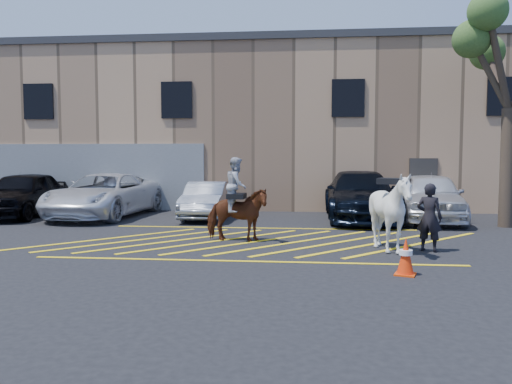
# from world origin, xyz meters

# --- Properties ---
(ground) EXTENTS (90.00, 90.00, 0.00)m
(ground) POSITION_xyz_m (0.00, 0.00, 0.00)
(ground) COLOR black
(ground) RESTS_ON ground
(car_black_suv) EXTENTS (2.44, 5.17, 1.71)m
(car_black_suv) POSITION_xyz_m (-9.32, 4.41, 0.85)
(car_black_suv) COLOR black
(car_black_suv) RESTS_ON ground
(car_white_pickup) EXTENTS (3.17, 6.07, 1.63)m
(car_white_pickup) POSITION_xyz_m (-6.23, 4.66, 0.81)
(car_white_pickup) COLOR silver
(car_white_pickup) RESTS_ON ground
(car_silver_sedan) EXTENTS (1.56, 4.10, 1.34)m
(car_silver_sedan) POSITION_xyz_m (-2.30, 4.56, 0.67)
(car_silver_sedan) COLOR gray
(car_silver_sedan) RESTS_ON ground
(car_blue_suv) EXTENTS (2.48, 5.98, 1.73)m
(car_blue_suv) POSITION_xyz_m (3.30, 4.81, 0.87)
(car_blue_suv) COLOR black
(car_blue_suv) RESTS_ON ground
(car_white_suv) EXTENTS (2.66, 5.26, 1.72)m
(car_white_suv) POSITION_xyz_m (5.71, 4.57, 0.86)
(car_white_suv) COLOR silver
(car_white_suv) RESTS_ON ground
(handler) EXTENTS (0.72, 0.65, 1.65)m
(handler) POSITION_xyz_m (4.27, -1.23, 0.82)
(handler) COLOR black
(handler) RESTS_ON ground
(warehouse) EXTENTS (32.42, 10.20, 7.30)m
(warehouse) POSITION_xyz_m (-0.01, 11.99, 3.65)
(warehouse) COLOR tan
(warehouse) RESTS_ON ground
(hatching_zone) EXTENTS (12.60, 5.12, 0.01)m
(hatching_zone) POSITION_xyz_m (-0.00, -0.30, 0.01)
(hatching_zone) COLOR yellow
(hatching_zone) RESTS_ON ground
(mounted_bay) EXTENTS (1.75, 0.87, 2.26)m
(mounted_bay) POSITION_xyz_m (-0.52, -0.28, 0.91)
(mounted_bay) COLOR #5E2516
(mounted_bay) RESTS_ON ground
(saddled_white) EXTENTS (2.20, 2.27, 1.91)m
(saddled_white) POSITION_xyz_m (3.33, -1.42, 0.96)
(saddled_white) COLOR silver
(saddled_white) RESTS_ON ground
(traffic_cone) EXTENTS (0.48, 0.48, 0.73)m
(traffic_cone) POSITION_xyz_m (3.24, -3.72, 0.37)
(traffic_cone) COLOR #E13B09
(traffic_cone) RESTS_ON ground
(tree) EXTENTS (3.99, 4.37, 7.31)m
(tree) POSITION_xyz_m (7.75, 3.26, 5.69)
(tree) COLOR #493A2C
(tree) RESTS_ON ground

